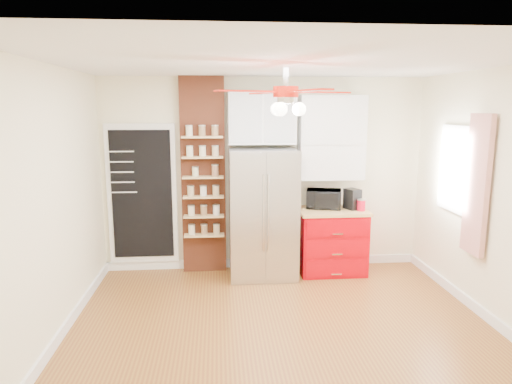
{
  "coord_description": "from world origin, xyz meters",
  "views": [
    {
      "loc": [
        -0.65,
        -4.35,
        2.28
      ],
      "look_at": [
        -0.21,
        0.9,
        1.31
      ],
      "focal_mm": 32.0,
      "sensor_mm": 36.0,
      "label": 1
    }
  ],
  "objects": [
    {
      "name": "floor",
      "position": [
        0.0,
        0.0,
        0.0
      ],
      "size": [
        4.5,
        4.5,
        0.0
      ],
      "primitive_type": "plane",
      "color": "brown",
      "rests_on": "ground"
    },
    {
      "name": "ceiling",
      "position": [
        0.0,
        0.0,
        2.7
      ],
      "size": [
        4.5,
        4.5,
        0.0
      ],
      "primitive_type": "plane",
      "color": "white",
      "rests_on": "wall_back"
    },
    {
      "name": "wall_back",
      "position": [
        0.0,
        2.0,
        1.35
      ],
      "size": [
        4.5,
        0.02,
        2.7
      ],
      "primitive_type": "cube",
      "color": "#F5ECC5",
      "rests_on": "floor"
    },
    {
      "name": "wall_front",
      "position": [
        0.0,
        -2.0,
        1.35
      ],
      "size": [
        4.5,
        0.02,
        2.7
      ],
      "primitive_type": "cube",
      "color": "#F5ECC5",
      "rests_on": "floor"
    },
    {
      "name": "wall_left",
      "position": [
        -2.25,
        0.0,
        1.35
      ],
      "size": [
        0.02,
        4.0,
        2.7
      ],
      "primitive_type": "cube",
      "color": "#F5ECC5",
      "rests_on": "floor"
    },
    {
      "name": "wall_right",
      "position": [
        2.25,
        0.0,
        1.35
      ],
      "size": [
        0.02,
        4.0,
        2.7
      ],
      "primitive_type": "cube",
      "color": "#F5ECC5",
      "rests_on": "floor"
    },
    {
      "name": "chalkboard",
      "position": [
        -1.7,
        1.96,
        1.1
      ],
      "size": [
        0.95,
        0.05,
        1.95
      ],
      "color": "white",
      "rests_on": "wall_back"
    },
    {
      "name": "brick_pillar",
      "position": [
        -0.85,
        1.92,
        1.35
      ],
      "size": [
        0.6,
        0.16,
        2.7
      ],
      "primitive_type": "cube",
      "color": "brown",
      "rests_on": "floor"
    },
    {
      "name": "fridge",
      "position": [
        -0.05,
        1.63,
        0.88
      ],
      "size": [
        0.9,
        0.7,
        1.75
      ],
      "primitive_type": "cube",
      "color": "#B3B4B8",
      "rests_on": "floor"
    },
    {
      "name": "upper_glass_cabinet",
      "position": [
        -0.05,
        1.82,
        2.15
      ],
      "size": [
        0.9,
        0.35,
        0.7
      ],
      "primitive_type": "cube",
      "color": "white",
      "rests_on": "wall_back"
    },
    {
      "name": "red_cabinet",
      "position": [
        0.92,
        1.68,
        0.45
      ],
      "size": [
        0.94,
        0.64,
        0.9
      ],
      "color": "#B60009",
      "rests_on": "floor"
    },
    {
      "name": "upper_shelf_unit",
      "position": [
        0.92,
        1.85,
        1.88
      ],
      "size": [
        0.9,
        0.3,
        1.15
      ],
      "primitive_type": "cube",
      "color": "white",
      "rests_on": "wall_back"
    },
    {
      "name": "window",
      "position": [
        2.23,
        0.9,
        1.55
      ],
      "size": [
        0.04,
        0.75,
        1.05
      ],
      "primitive_type": "cube",
      "color": "white",
      "rests_on": "wall_right"
    },
    {
      "name": "curtain",
      "position": [
        2.18,
        0.35,
        1.45
      ],
      "size": [
        0.06,
        0.4,
        1.55
      ],
      "primitive_type": "cube",
      "color": "red",
      "rests_on": "wall_right"
    },
    {
      "name": "ceiling_fan",
      "position": [
        0.0,
        0.0,
        2.42
      ],
      "size": [
        1.4,
        1.4,
        0.44
      ],
      "color": "silver",
      "rests_on": "ceiling"
    },
    {
      "name": "toaster_oven",
      "position": [
        0.82,
        1.78,
        1.03
      ],
      "size": [
        0.53,
        0.42,
        0.26
      ],
      "primitive_type": "imported",
      "rotation": [
        0.0,
        0.0,
        -0.24
      ],
      "color": "black",
      "rests_on": "red_cabinet"
    },
    {
      "name": "coffee_maker",
      "position": [
        1.2,
        1.69,
        1.04
      ],
      "size": [
        0.23,
        0.26,
        0.28
      ],
      "primitive_type": "cube",
      "rotation": [
        0.0,
        0.0,
        0.43
      ],
      "color": "black",
      "rests_on": "red_cabinet"
    },
    {
      "name": "canister_left",
      "position": [
        1.29,
        1.57,
        0.97
      ],
      "size": [
        0.13,
        0.13,
        0.15
      ],
      "primitive_type": "cylinder",
      "rotation": [
        0.0,
        0.0,
        -0.23
      ],
      "color": "red",
      "rests_on": "red_cabinet"
    },
    {
      "name": "canister_right",
      "position": [
        1.22,
        1.75,
        0.97
      ],
      "size": [
        0.11,
        0.11,
        0.14
      ],
      "primitive_type": "cylinder",
      "rotation": [
        0.0,
        0.0,
        -0.01
      ],
      "color": "#AC2009",
      "rests_on": "red_cabinet"
    },
    {
      "name": "pantry_jar_oats",
      "position": [
        -0.95,
        1.8,
        1.43
      ],
      "size": [
        0.11,
        0.11,
        0.12
      ],
      "primitive_type": "cylinder",
      "rotation": [
        0.0,
        0.0,
        -0.31
      ],
      "color": "beige",
      "rests_on": "brick_pillar"
    },
    {
      "name": "pantry_jar_beans",
      "position": [
        -0.69,
        1.77,
        1.44
      ],
      "size": [
        0.09,
        0.09,
        0.14
      ],
      "primitive_type": "cylinder",
      "rotation": [
        0.0,
        0.0,
        -0.01
      ],
      "color": "#916549",
      "rests_on": "brick_pillar"
    }
  ]
}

